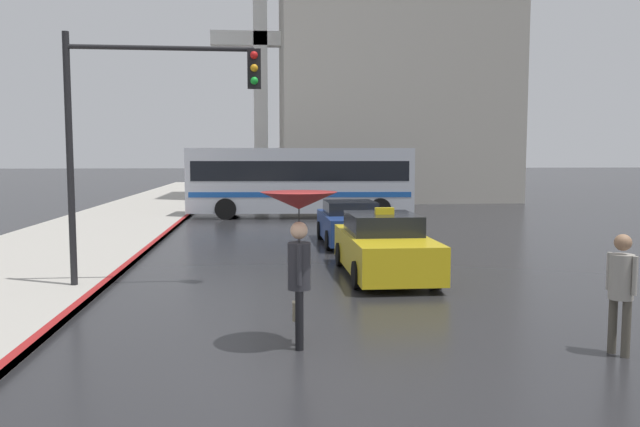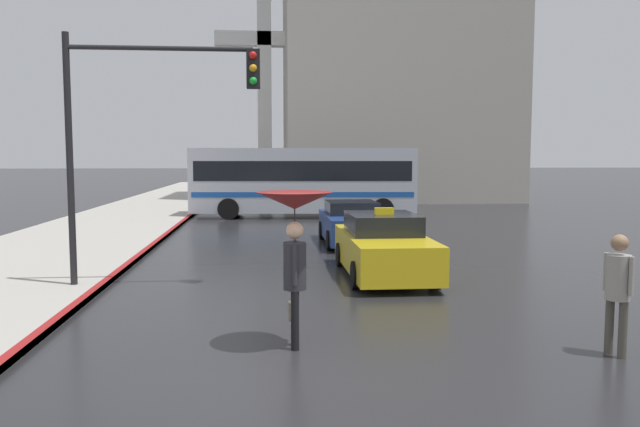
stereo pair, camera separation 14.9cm
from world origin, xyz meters
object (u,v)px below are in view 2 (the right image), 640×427
(city_bus, at_px, (303,179))
(monument_cross, at_px, (264,74))
(pedestrian_with_umbrella, at_px, (295,222))
(taxi, at_px, (383,247))
(traffic_light, at_px, (149,111))
(pedestrian_man, at_px, (618,284))
(sedan_red, at_px, (352,224))

(city_bus, xyz_separation_m, monument_cross, (-1.77, 12.44, 6.43))
(pedestrian_with_umbrella, height_order, monument_cross, monument_cross)
(taxi, xyz_separation_m, traffic_light, (-5.16, -1.07, 3.07))
(pedestrian_man, height_order, traffic_light, traffic_light)
(sedan_red, relative_size, city_bus, 0.41)
(taxi, height_order, traffic_light, traffic_light)
(pedestrian_man, distance_m, traffic_light, 9.33)
(sedan_red, distance_m, city_bus, 9.28)
(pedestrian_with_umbrella, bearing_deg, sedan_red, -9.37)
(pedestrian_with_umbrella, xyz_separation_m, pedestrian_man, (4.48, -0.78, -0.82))
(pedestrian_man, relative_size, traffic_light, 0.32)
(pedestrian_man, bearing_deg, city_bus, 167.61)
(pedestrian_man, bearing_deg, pedestrian_with_umbrella, -120.79)
(taxi, distance_m, pedestrian_with_umbrella, 6.04)
(taxi, distance_m, city_bus, 14.70)
(sedan_red, relative_size, traffic_light, 0.79)
(pedestrian_man, relative_size, monument_cross, 0.12)
(traffic_light, bearing_deg, monument_cross, 85.17)
(sedan_red, distance_m, pedestrian_man, 11.88)
(sedan_red, xyz_separation_m, monument_cross, (-2.80, 21.59, 7.56))
(taxi, distance_m, monument_cross, 28.23)
(pedestrian_man, bearing_deg, taxi, 177.99)
(city_bus, bearing_deg, pedestrian_with_umbrella, 0.30)
(pedestrian_man, xyz_separation_m, traffic_light, (-7.30, 5.14, 2.72))
(sedan_red, height_order, city_bus, city_bus)
(pedestrian_man, bearing_deg, monument_cross, 167.42)
(sedan_red, xyz_separation_m, city_bus, (-1.02, 9.15, 1.13))
(taxi, height_order, pedestrian_man, pedestrian_man)
(city_bus, xyz_separation_m, traffic_light, (-4.15, -15.70, 1.97))
(pedestrian_with_umbrella, distance_m, monument_cross, 33.12)
(pedestrian_with_umbrella, bearing_deg, city_bus, -0.97)
(pedestrian_with_umbrella, height_order, pedestrian_man, pedestrian_with_umbrella)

